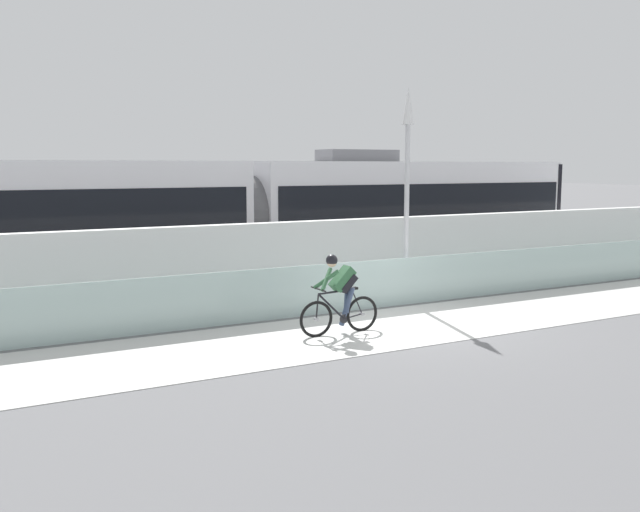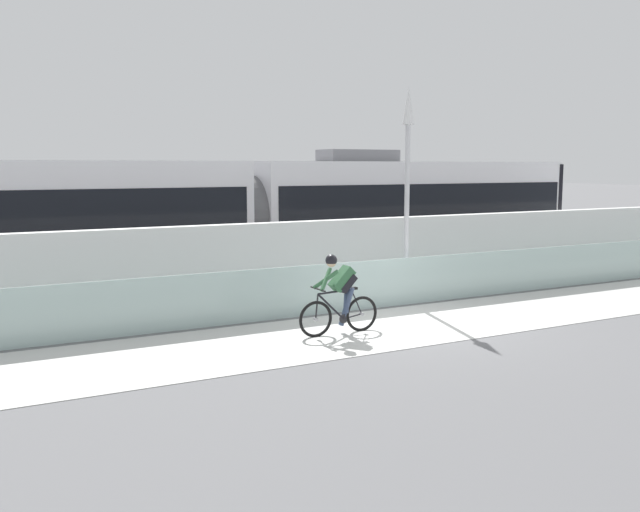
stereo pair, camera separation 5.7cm
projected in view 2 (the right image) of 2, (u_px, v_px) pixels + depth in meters
ground_plane at (414, 324)px, 14.80m from camera, size 200.00×200.00×0.00m
bike_path_deck at (414, 324)px, 14.80m from camera, size 32.00×3.20×0.01m
glass_parapet at (367, 285)px, 16.34m from camera, size 32.00×0.05×1.13m
concrete_barrier_wall at (329, 258)px, 17.85m from camera, size 32.00×0.36×1.96m
tram_rail_near at (287, 282)px, 20.14m from camera, size 32.00×0.08×0.01m
tram_rail_far at (267, 275)px, 21.39m from camera, size 32.00×0.08×0.01m
tram at (245, 216)px, 20.06m from camera, size 22.56×2.54×3.81m
cyclist_on_bike at (339, 295)px, 13.84m from camera, size 1.77×0.58×1.61m
lamp_post_antenna at (407, 167)px, 16.87m from camera, size 0.28×0.28×5.20m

